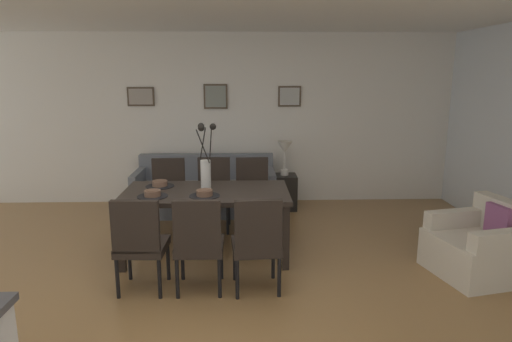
% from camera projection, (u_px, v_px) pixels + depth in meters
% --- Properties ---
extents(ground_plane, '(9.00, 9.00, 0.00)m').
position_uv_depth(ground_plane, '(204.00, 299.00, 4.03)').
color(ground_plane, olive).
extents(back_wall_panel, '(9.00, 0.10, 2.60)m').
position_uv_depth(back_wall_panel, '(219.00, 119.00, 6.93)').
color(back_wall_panel, white).
rests_on(back_wall_panel, ground).
extents(dining_table, '(1.80, 0.95, 0.74)m').
position_uv_depth(dining_table, '(206.00, 197.00, 4.90)').
color(dining_table, black).
rests_on(dining_table, ground).
extents(dining_chair_near_left, '(0.46, 0.46, 0.92)m').
position_uv_depth(dining_chair_near_left, '(140.00, 240.00, 4.05)').
color(dining_chair_near_left, black).
rests_on(dining_chair_near_left, ground).
extents(dining_chair_near_right, '(0.47, 0.47, 0.92)m').
position_uv_depth(dining_chair_near_right, '(168.00, 191.00, 5.76)').
color(dining_chair_near_right, black).
rests_on(dining_chair_near_right, ground).
extents(dining_chair_far_left, '(0.44, 0.44, 0.92)m').
position_uv_depth(dining_chair_far_left, '(199.00, 240.00, 4.06)').
color(dining_chair_far_left, black).
rests_on(dining_chair_far_left, ground).
extents(dining_chair_far_right, '(0.45, 0.45, 0.92)m').
position_uv_depth(dining_chair_far_right, '(214.00, 190.00, 5.81)').
color(dining_chair_far_right, black).
rests_on(dining_chair_far_right, ground).
extents(dining_chair_mid_left, '(0.47, 0.47, 0.92)m').
position_uv_depth(dining_chair_mid_left, '(257.00, 240.00, 4.06)').
color(dining_chair_mid_left, black).
rests_on(dining_chair_mid_left, ground).
extents(dining_chair_mid_right, '(0.47, 0.47, 0.92)m').
position_uv_depth(dining_chair_mid_right, '(253.00, 190.00, 5.81)').
color(dining_chair_mid_right, black).
rests_on(dining_chair_mid_right, ground).
extents(centerpiece_vase, '(0.21, 0.23, 0.73)m').
position_uv_depth(centerpiece_vase, '(206.00, 165.00, 4.82)').
color(centerpiece_vase, silver).
rests_on(centerpiece_vase, dining_table).
extents(placemat_near_left, '(0.32, 0.32, 0.01)m').
position_uv_depth(placemat_near_left, '(153.00, 196.00, 4.65)').
color(placemat_near_left, black).
rests_on(placemat_near_left, dining_table).
extents(bowl_near_left, '(0.17, 0.17, 0.07)m').
position_uv_depth(bowl_near_left, '(152.00, 193.00, 4.65)').
color(bowl_near_left, brown).
rests_on(bowl_near_left, dining_table).
extents(placemat_near_right, '(0.32, 0.32, 0.01)m').
position_uv_depth(placemat_near_right, '(160.00, 186.00, 5.07)').
color(placemat_near_right, black).
rests_on(placemat_near_right, dining_table).
extents(bowl_near_right, '(0.17, 0.17, 0.07)m').
position_uv_depth(bowl_near_right, '(160.00, 183.00, 5.06)').
color(bowl_near_right, brown).
rests_on(bowl_near_right, dining_table).
extents(placemat_far_left, '(0.32, 0.32, 0.01)m').
position_uv_depth(placemat_far_left, '(205.00, 196.00, 4.67)').
color(placemat_far_left, black).
rests_on(placemat_far_left, dining_table).
extents(bowl_far_left, '(0.17, 0.17, 0.07)m').
position_uv_depth(bowl_far_left, '(204.00, 192.00, 4.66)').
color(bowl_far_left, brown).
rests_on(bowl_far_left, dining_table).
extents(sofa, '(2.02, 0.84, 0.80)m').
position_uv_depth(sofa, '(206.00, 192.00, 6.60)').
color(sofa, slate).
rests_on(sofa, ground).
extents(side_table, '(0.36, 0.36, 0.52)m').
position_uv_depth(side_table, '(284.00, 192.00, 6.69)').
color(side_table, black).
rests_on(side_table, ground).
extents(table_lamp, '(0.22, 0.22, 0.51)m').
position_uv_depth(table_lamp, '(285.00, 150.00, 6.55)').
color(table_lamp, beige).
rests_on(table_lamp, side_table).
extents(armchair, '(0.95, 0.95, 0.75)m').
position_uv_depth(armchair, '(481.00, 247.00, 4.49)').
color(armchair, beige).
rests_on(armchair, ground).
extents(framed_picture_left, '(0.40, 0.03, 0.29)m').
position_uv_depth(framed_picture_left, '(141.00, 97.00, 6.75)').
color(framed_picture_left, '#473828').
extents(framed_picture_center, '(0.36, 0.03, 0.37)m').
position_uv_depth(framed_picture_center, '(216.00, 96.00, 6.78)').
color(framed_picture_center, '#473828').
extents(framed_picture_right, '(0.35, 0.03, 0.31)m').
position_uv_depth(framed_picture_right, '(290.00, 96.00, 6.82)').
color(framed_picture_right, '#473828').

